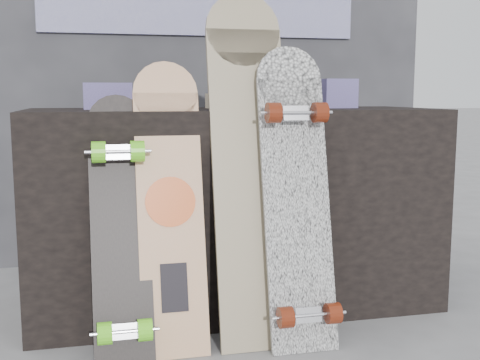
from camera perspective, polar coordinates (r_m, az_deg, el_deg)
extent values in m
plane|color=slate|center=(2.09, 2.64, -16.06)|extent=(60.00, 60.00, 0.00)
cube|color=black|center=(2.44, -0.51, -2.67)|extent=(1.60, 0.60, 0.80)
cube|color=#2E2E32|center=(3.24, -3.93, 12.44)|extent=(2.40, 0.20, 2.20)
cube|color=navy|center=(3.15, -3.63, 16.22)|extent=(1.60, 0.02, 0.30)
cube|color=#473B78|center=(2.38, -12.43, 7.78)|extent=(0.18, 0.12, 0.10)
cube|color=#473B78|center=(2.59, 9.10, 8.11)|extent=(0.14, 0.14, 0.12)
cube|color=#D1B78C|center=(2.50, -0.61, 7.52)|extent=(0.22, 0.10, 0.06)
cube|color=#CBA989|center=(2.03, -6.55, -4.08)|extent=(0.22, 0.23, 0.86)
cylinder|color=#CBA989|center=(2.09, -7.10, 8.16)|extent=(0.22, 0.07, 0.22)
cylinder|color=#DD470E|center=(2.02, -6.61, -2.06)|extent=(0.17, 0.04, 0.16)
cube|color=black|center=(2.02, -6.24, -10.11)|extent=(0.09, 0.04, 0.16)
cube|color=beige|center=(2.07, 1.07, -0.66)|extent=(0.27, 0.27, 1.09)
cylinder|color=beige|center=(2.18, 0.26, 14.05)|extent=(0.27, 0.08, 0.26)
cube|color=white|center=(2.07, 5.43, -3.16)|extent=(0.23, 0.23, 0.91)
cylinder|color=white|center=(2.13, 4.65, 9.49)|extent=(0.23, 0.07, 0.23)
cube|color=silver|center=(2.04, 6.41, -12.56)|extent=(0.09, 0.04, 0.06)
cylinder|color=#5E1D0D|center=(2.00, 4.34, -12.86)|extent=(0.05, 0.07, 0.07)
cylinder|color=#5E1D0D|center=(2.05, 8.80, -12.37)|extent=(0.04, 0.07, 0.07)
cube|color=silver|center=(2.06, 5.23, 6.27)|extent=(0.09, 0.04, 0.06)
cylinder|color=#5E1D0D|center=(2.02, 3.19, 6.38)|extent=(0.05, 0.07, 0.07)
cylinder|color=#5E1D0D|center=(2.07, 7.56, 6.37)|extent=(0.04, 0.07, 0.07)
cube|color=black|center=(2.02, -11.22, -5.67)|extent=(0.19, 0.24, 0.77)
cylinder|color=black|center=(2.08, -11.63, 5.33)|extent=(0.19, 0.07, 0.19)
cube|color=silver|center=(1.99, -10.87, -13.88)|extent=(0.09, 0.04, 0.06)
cylinder|color=#69ED21|center=(1.96, -12.71, -14.00)|extent=(0.04, 0.07, 0.07)
cylinder|color=#69ED21|center=(1.97, -9.00, -13.85)|extent=(0.05, 0.07, 0.07)
cube|color=silver|center=(2.01, -11.49, 2.54)|extent=(0.09, 0.04, 0.06)
cylinder|color=#69ED21|center=(1.99, -13.26, 2.59)|extent=(0.04, 0.07, 0.07)
cylinder|color=#69ED21|center=(2.00, -9.70, 2.70)|extent=(0.05, 0.07, 0.07)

